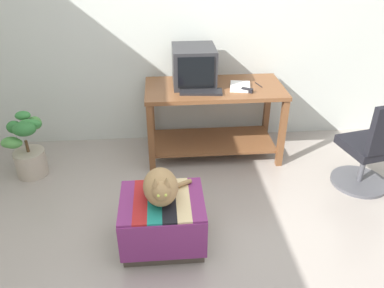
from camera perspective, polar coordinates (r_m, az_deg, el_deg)
The scene contains 12 objects.
ground_plane at distance 2.91m, azimuth 1.69°, elevation -17.98°, with size 14.00×14.00×0.00m, color #9E9389.
back_wall at distance 4.09m, azimuth -1.29°, elevation 17.76°, with size 8.00×0.10×2.60m, color silver.
desk at distance 3.93m, azimuth 3.25°, elevation 5.22°, with size 1.37×0.67×0.76m.
tv_monitor at distance 3.83m, azimuth 0.27°, elevation 11.42°, with size 0.41×0.45×0.37m.
keyboard at distance 3.68m, azimuth 1.34°, elevation 7.75°, with size 0.40×0.15×0.02m, color black.
book at distance 3.83m, azimuth 7.14°, elevation 8.46°, with size 0.19×0.26×0.03m, color white.
ottoman_with_blanket at distance 2.96m, azimuth -4.35°, elevation -11.38°, with size 0.62×0.53×0.41m.
cat at distance 2.76m, azimuth -4.64°, elevation -6.35°, with size 0.37×0.40×0.29m.
potted_plant at distance 3.99m, azimuth -23.21°, elevation -0.80°, with size 0.38×0.34×0.63m.
office_chair at distance 3.80m, azimuth 25.07°, elevation -0.97°, with size 0.52×0.52×0.89m.
stapler at distance 3.73m, azimuth 8.18°, elevation 7.90°, with size 0.04×0.11×0.04m, color black.
pen at distance 3.92m, azimuth 9.86°, elevation 8.63°, with size 0.01×0.01×0.14m, color black.
Camera 1 is at (-0.24, -1.94, 2.16)m, focal length 36.00 mm.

